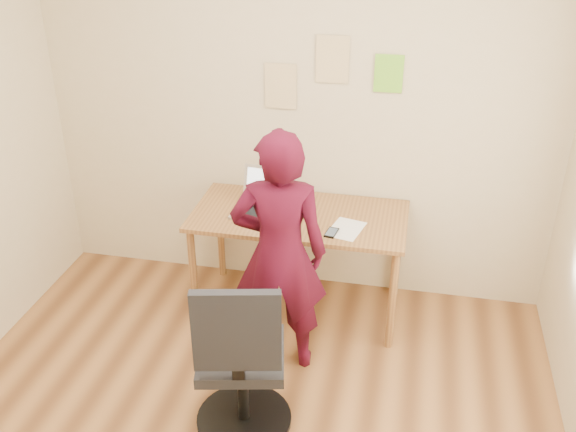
% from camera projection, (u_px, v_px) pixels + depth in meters
% --- Properties ---
extents(room, '(3.58, 3.58, 2.78)m').
position_uv_depth(room, '(216.00, 233.00, 2.73)').
color(room, brown).
rests_on(room, ground).
extents(desk, '(1.40, 0.70, 0.74)m').
position_uv_depth(desk, '(299.00, 226.00, 4.23)').
color(desk, olive).
rests_on(desk, ground).
extents(laptop, '(0.40, 0.37, 0.26)m').
position_uv_depth(laptop, '(264.00, 204.00, 4.20)').
color(laptop, silver).
rests_on(laptop, desk).
extents(paper_sheet, '(0.25, 0.31, 0.00)m').
position_uv_depth(paper_sheet, '(346.00, 229.00, 4.01)').
color(paper_sheet, white).
rests_on(paper_sheet, desk).
extents(phone, '(0.08, 0.13, 0.01)m').
position_uv_depth(phone, '(332.00, 233.00, 3.96)').
color(phone, black).
rests_on(phone, desk).
extents(wall_note_left, '(0.21, 0.00, 0.30)m').
position_uv_depth(wall_note_left, '(281.00, 86.00, 4.19)').
color(wall_note_left, '#D4B67E').
rests_on(wall_note_left, room).
extents(wall_note_mid, '(0.21, 0.00, 0.30)m').
position_uv_depth(wall_note_mid, '(332.00, 59.00, 4.04)').
color(wall_note_mid, '#D4B67E').
rests_on(wall_note_mid, room).
extents(wall_note_right, '(0.18, 0.00, 0.24)m').
position_uv_depth(wall_note_right, '(389.00, 74.00, 4.00)').
color(wall_note_right, '#77CC2E').
rests_on(wall_note_right, room).
extents(office_chair, '(0.53, 0.54, 1.01)m').
position_uv_depth(office_chair, '(241.00, 369.00, 3.32)').
color(office_chair, black).
rests_on(office_chair, ground).
extents(person, '(0.61, 0.45, 1.53)m').
position_uv_depth(person, '(279.00, 254.00, 3.69)').
color(person, '#3E0818').
rests_on(person, ground).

